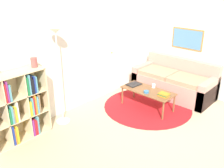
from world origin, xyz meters
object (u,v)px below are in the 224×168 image
laptop (134,84)px  cup (154,86)px  couch (175,82)px  vase_on_shelf (34,62)px  coffee_table (148,92)px  bookshelf (13,110)px  bowl (146,92)px  floor_lamp (57,50)px

laptop → cup: size_ratio=3.90×
couch → vase_on_shelf: (-3.04, 1.04, 1.00)m
laptop → cup: cup is taller
coffee_table → laptop: laptop is taller
bookshelf → couch: (3.54, -1.04, -0.30)m
couch → bowl: couch is taller
couch → bookshelf: bearing=163.6°
bookshelf → laptop: (2.53, -0.58, -0.17)m
bookshelf → couch: bearing=-16.4°
bookshelf → vase_on_shelf: size_ratio=7.12×
floor_lamp → laptop: (1.62, -0.48, -1.02)m
bookshelf → bowl: (2.36, -1.03, -0.15)m
vase_on_shelf → bowl: bearing=-29.0°
coffee_table → cup: (0.19, -0.02, 0.08)m
couch → coffee_table: 1.04m
bowl → cup: (0.33, 0.04, 0.02)m
bookshelf → vase_on_shelf: 0.86m
coffee_table → bowl: size_ratio=10.52×
cup → vase_on_shelf: (-2.20, 0.99, 0.84)m
bowl → cup: 0.33m
laptop → vase_on_shelf: bearing=164.3°
laptop → cup: 0.45m
vase_on_shelf → floor_lamp: bearing=-12.4°
bookshelf → bowl: size_ratio=11.27×
coffee_table → couch: bearing=-3.5°
bookshelf → floor_lamp: 1.25m
vase_on_shelf → coffee_table: bearing=-25.9°
bookshelf → vase_on_shelf: bearing=-0.2°
laptop → vase_on_shelf: vase_on_shelf is taller
couch → bowl: bearing=179.7°
couch → vase_on_shelf: bearing=161.2°
bookshelf → couch: size_ratio=0.65×
couch → laptop: size_ratio=5.66×
couch → coffee_table: bearing=176.5°
coffee_table → laptop: bearing=85.6°
floor_lamp → bookshelf: bearing=174.1°
bowl → couch: bearing=-0.3°
floor_lamp → vase_on_shelf: bearing=167.6°
bookshelf → laptop: size_ratio=3.66×
coffee_table → cup: bearing=-4.6°
vase_on_shelf → cup: bearing=-24.3°
floor_lamp → vase_on_shelf: (-0.42, 0.09, -0.16)m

